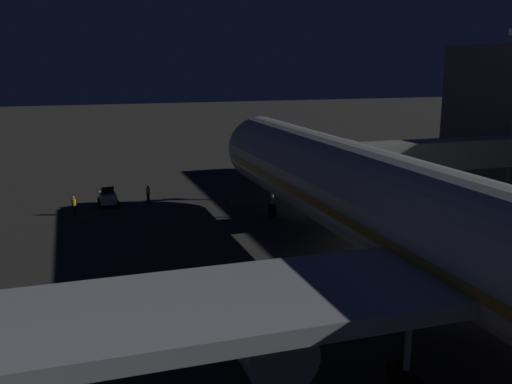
{
  "coord_description": "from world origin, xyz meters",
  "views": [
    {
      "loc": [
        16.8,
        32.41,
        13.67
      ],
      "look_at": [
        3.0,
        -9.6,
        3.5
      ],
      "focal_mm": 39.96,
      "sensor_mm": 36.0,
      "label": 1
    }
  ],
  "objects_px": {
    "pushback_tug": "(108,198)",
    "ground_crew_by_belt_loader": "(74,205)",
    "airliner_at_gate": "(477,248)",
    "traffic_cone_nose_starboard": "(232,202)",
    "traffic_cone_nose_port": "(274,198)",
    "ground_crew_marshaller_fwd": "(148,194)",
    "jet_bridge": "(412,157)"
  },
  "relations": [
    {
      "from": "airliner_at_gate",
      "to": "traffic_cone_nose_port",
      "type": "bearing_deg",
      "value": -93.9
    },
    {
      "from": "ground_crew_marshaller_fwd",
      "to": "airliner_at_gate",
      "type": "bearing_deg",
      "value": 105.72
    },
    {
      "from": "pushback_tug",
      "to": "traffic_cone_nose_starboard",
      "type": "bearing_deg",
      "value": 164.29
    },
    {
      "from": "pushback_tug",
      "to": "traffic_cone_nose_starboard",
      "type": "relative_size",
      "value": 4.73
    },
    {
      "from": "ground_crew_by_belt_loader",
      "to": "traffic_cone_nose_port",
      "type": "xyz_separation_m",
      "value": [
        -19.11,
        0.85,
        -0.68
      ]
    },
    {
      "from": "jet_bridge",
      "to": "traffic_cone_nose_port",
      "type": "distance_m",
      "value": 14.63
    },
    {
      "from": "ground_crew_marshaller_fwd",
      "to": "traffic_cone_nose_starboard",
      "type": "bearing_deg",
      "value": 159.12
    },
    {
      "from": "jet_bridge",
      "to": "traffic_cone_nose_port",
      "type": "height_order",
      "value": "jet_bridge"
    },
    {
      "from": "pushback_tug",
      "to": "traffic_cone_nose_starboard",
      "type": "distance_m",
      "value": 11.99
    },
    {
      "from": "traffic_cone_nose_starboard",
      "to": "traffic_cone_nose_port",
      "type": "bearing_deg",
      "value": 180.0
    },
    {
      "from": "airliner_at_gate",
      "to": "pushback_tug",
      "type": "relative_size",
      "value": 25.77
    },
    {
      "from": "pushback_tug",
      "to": "traffic_cone_nose_starboard",
      "type": "xyz_separation_m",
      "value": [
        -11.54,
        3.24,
        -0.51
      ]
    },
    {
      "from": "ground_crew_marshaller_fwd",
      "to": "traffic_cone_nose_starboard",
      "type": "relative_size",
      "value": 3.32
    },
    {
      "from": "ground_crew_marshaller_fwd",
      "to": "pushback_tug",
      "type": "bearing_deg",
      "value": -4.56
    },
    {
      "from": "ground_crew_by_belt_loader",
      "to": "traffic_cone_nose_starboard",
      "type": "height_order",
      "value": "ground_crew_by_belt_loader"
    },
    {
      "from": "jet_bridge",
      "to": "ground_crew_by_belt_loader",
      "type": "height_order",
      "value": "jet_bridge"
    },
    {
      "from": "jet_bridge",
      "to": "pushback_tug",
      "type": "xyz_separation_m",
      "value": [
        24.75,
        -13.58,
        -4.91
      ]
    },
    {
      "from": "pushback_tug",
      "to": "ground_crew_marshaller_fwd",
      "type": "xyz_separation_m",
      "value": [
        -3.83,
        0.31,
        0.23
      ]
    },
    {
      "from": "traffic_cone_nose_port",
      "to": "traffic_cone_nose_starboard",
      "type": "distance_m",
      "value": 4.4
    },
    {
      "from": "traffic_cone_nose_port",
      "to": "traffic_cone_nose_starboard",
      "type": "xyz_separation_m",
      "value": [
        4.4,
        0.0,
        0.0
      ]
    },
    {
      "from": "pushback_tug",
      "to": "ground_crew_by_belt_loader",
      "type": "relative_size",
      "value": 1.49
    },
    {
      "from": "ground_crew_by_belt_loader",
      "to": "jet_bridge",
      "type": "bearing_deg",
      "value": 158.17
    },
    {
      "from": "ground_crew_by_belt_loader",
      "to": "traffic_cone_nose_port",
      "type": "distance_m",
      "value": 19.14
    },
    {
      "from": "airliner_at_gate",
      "to": "traffic_cone_nose_starboard",
      "type": "bearing_deg",
      "value": -86.1
    },
    {
      "from": "airliner_at_gate",
      "to": "traffic_cone_nose_port",
      "type": "xyz_separation_m",
      "value": [
        -2.2,
        -32.23,
        -5.32
      ]
    },
    {
      "from": "airliner_at_gate",
      "to": "traffic_cone_nose_starboard",
      "type": "distance_m",
      "value": 32.74
    },
    {
      "from": "airliner_at_gate",
      "to": "ground_crew_by_belt_loader",
      "type": "relative_size",
      "value": 38.46
    },
    {
      "from": "ground_crew_marshaller_fwd",
      "to": "ground_crew_by_belt_loader",
      "type": "bearing_deg",
      "value": 16.63
    },
    {
      "from": "airliner_at_gate",
      "to": "traffic_cone_nose_starboard",
      "type": "height_order",
      "value": "airliner_at_gate"
    },
    {
      "from": "airliner_at_gate",
      "to": "jet_bridge",
      "type": "xyz_separation_m",
      "value": [
        -11.02,
        -21.9,
        0.1
      ]
    },
    {
      "from": "airliner_at_gate",
      "to": "traffic_cone_nose_starboard",
      "type": "relative_size",
      "value": 121.85
    },
    {
      "from": "airliner_at_gate",
      "to": "ground_crew_by_belt_loader",
      "type": "distance_m",
      "value": 37.44
    }
  ]
}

